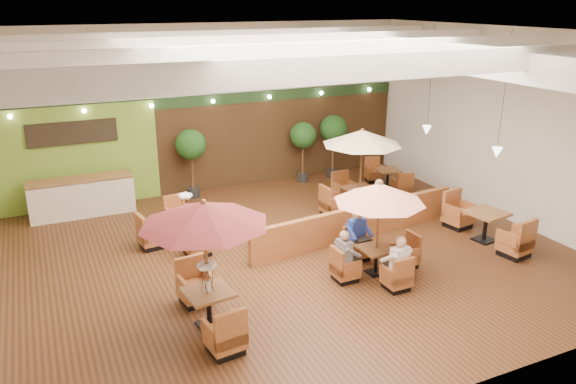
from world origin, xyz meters
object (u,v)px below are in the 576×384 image
topiary_2 (333,131)px  diner_4 (377,196)px  diner_0 (398,258)px  table_0 (205,232)px  diner_1 (358,231)px  diner_2 (346,251)px  table_2 (360,152)px  topiary_0 (191,147)px  table_4 (485,227)px  diner_3 (377,196)px  booth_divider (358,222)px  table_3 (178,227)px  topiary_1 (303,138)px  table_1 (379,211)px  table_5 (387,179)px  service_counter (82,197)px

topiary_2 → diner_4: 4.53m
diner_0 → diner_4: bearing=52.7°
table_0 → diner_1: table_0 is taller
diner_1 → diner_2: bearing=40.7°
table_2 → topiary_0: 5.43m
table_4 → diner_3: size_ratio=3.42×
booth_divider → table_4: 3.41m
table_4 → topiary_2: bearing=89.0°
booth_divider → diner_1: (-0.71, -1.13, 0.32)m
topiary_2 → table_3: bearing=-152.6°
table_3 → diner_4: table_3 is taller
topiary_1 → diner_3: size_ratio=2.54×
table_1 → table_4: 3.93m
table_0 → topiary_2: 10.43m
table_0 → diner_2: size_ratio=3.38×
table_4 → table_5: 4.82m
table_0 → table_3: table_0 is taller
topiary_0 → diner_2: (1.61, -7.14, -0.94)m
service_counter → diner_0: (5.92, -7.78, 0.19)m
service_counter → topiary_0: 3.65m
table_4 → topiary_0: 9.24m
table_5 → topiary_0: bearing=176.1°
topiary_0 → diner_1: size_ratio=2.68×
booth_divider → diner_2: 2.52m
diner_4 → service_counter: bearing=156.7°
table_3 → booth_divider: bearing=-30.0°
diner_2 → table_2: bearing=141.2°
topiary_1 → table_0: bearing=-127.3°
table_1 → diner_3: bearing=55.4°
booth_divider → topiary_0: 6.18m
booth_divider → table_3: (-4.53, 1.74, -0.01)m
service_counter → table_4: size_ratio=1.03×
table_5 → diner_3: 3.17m
topiary_0 → diner_2: topiary_0 is taller
table_1 → diner_0: 1.18m
table_4 → diner_0: bearing=-170.7°
table_5 → topiary_1: (-2.31, 1.93, 1.28)m
booth_divider → diner_3: diner_3 is taller
table_0 → diner_3: 7.09m
booth_divider → diner_3: bearing=29.8°
table_5 → topiary_0: topiary_0 is taller
table_5 → topiary_1: topiary_1 is taller
diner_2 → diner_4: bearing=132.3°
service_counter → diner_1: bearing=-45.8°
table_2 → table_4: size_ratio=0.90×
topiary_1 → table_1: bearing=-102.4°
table_1 → table_3: size_ratio=0.88×
table_0 → diner_4: size_ratio=3.22×
diner_2 → booth_divider: bearing=138.0°
topiary_2 → diner_0: bearing=-109.3°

